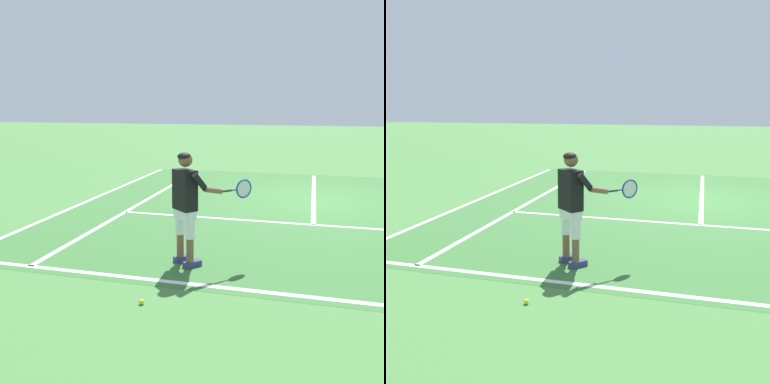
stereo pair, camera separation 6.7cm
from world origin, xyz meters
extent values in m
plane|color=#477F3D|center=(0.00, 0.00, 0.00)|extent=(80.00, 80.00, 0.00)
cube|color=#387033|center=(0.00, -0.98, 0.00)|extent=(10.98, 10.32, 0.00)
cube|color=white|center=(0.00, -5.95, 0.00)|extent=(10.98, 0.10, 0.01)
cube|color=white|center=(0.00, -2.42, 0.00)|extent=(8.23, 0.10, 0.01)
cube|color=white|center=(0.00, 0.78, 0.00)|extent=(0.10, 6.40, 0.01)
cube|color=white|center=(-4.12, -0.98, 0.00)|extent=(0.10, 9.92, 0.01)
cube|color=white|center=(-5.49, -0.98, 0.00)|extent=(0.10, 9.92, 0.01)
cube|color=navy|center=(-1.96, -5.12, 0.04)|extent=(0.27, 0.28, 0.09)
cube|color=navy|center=(-1.76, -5.31, 0.04)|extent=(0.27, 0.28, 0.09)
cylinder|color=brown|center=(-1.99, -5.15, 0.27)|extent=(0.11, 0.11, 0.36)
cylinder|color=silver|center=(-1.99, -5.15, 0.66)|extent=(0.14, 0.14, 0.41)
cylinder|color=brown|center=(-1.78, -5.34, 0.27)|extent=(0.11, 0.11, 0.36)
cylinder|color=silver|center=(-1.78, -5.34, 0.66)|extent=(0.14, 0.14, 0.41)
cube|color=silver|center=(-1.89, -5.24, 0.82)|extent=(0.39, 0.38, 0.20)
cube|color=black|center=(-1.89, -5.24, 1.16)|extent=(0.43, 0.42, 0.60)
cylinder|color=brown|center=(-2.06, -5.08, 1.11)|extent=(0.09, 0.09, 0.62)
cylinder|color=black|center=(-1.63, -5.36, 1.31)|extent=(0.24, 0.25, 0.29)
cylinder|color=brown|center=(-1.46, -5.23, 1.17)|extent=(0.25, 0.27, 0.14)
sphere|color=brown|center=(-1.88, -5.24, 1.60)|extent=(0.21, 0.21, 0.21)
ellipsoid|color=black|center=(-1.89, -5.25, 1.66)|extent=(0.28, 0.28, 0.12)
cylinder|color=#232326|center=(-1.30, -5.07, 1.14)|extent=(0.16, 0.17, 0.03)
cylinder|color=#1E479E|center=(-1.20, -4.96, 1.14)|extent=(0.08, 0.09, 0.02)
torus|color=#1E479E|center=(-1.08, -4.82, 1.14)|extent=(0.22, 0.24, 0.30)
cylinder|color=silver|center=(-1.08, -4.82, 1.14)|extent=(0.17, 0.19, 0.25)
sphere|color=#CCE02D|center=(-2.02, -6.69, 0.03)|extent=(0.07, 0.07, 0.07)
camera|label=1|loc=(-0.11, -11.35, 2.40)|focal=41.16mm
camera|label=2|loc=(-0.04, -11.33, 2.40)|focal=41.16mm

